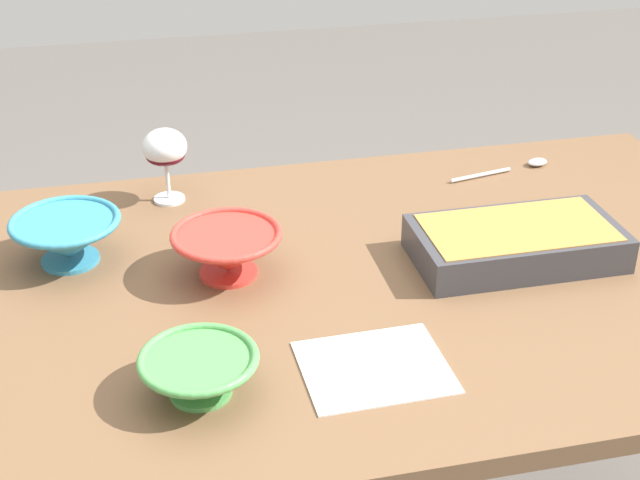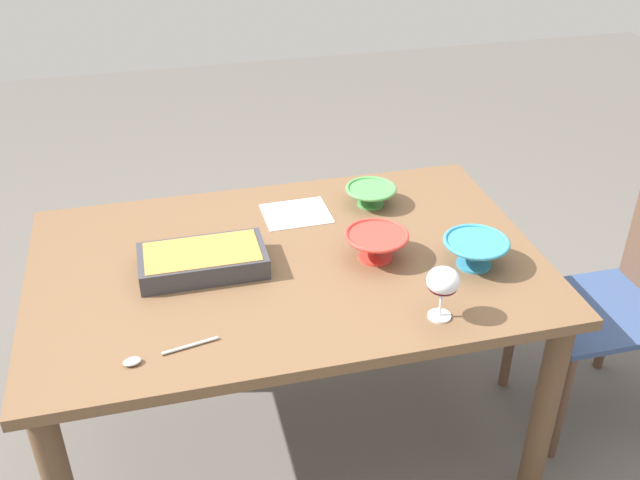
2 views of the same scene
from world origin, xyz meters
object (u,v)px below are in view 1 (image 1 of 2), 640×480
(serving_bowl, at_px, (67,237))
(serving_spoon, at_px, (519,166))
(small_bowl, at_px, (227,250))
(mixing_bowl, at_px, (199,372))
(casserole_dish, at_px, (516,241))
(wine_glass, at_px, (165,151))
(dining_table, at_px, (378,322))
(napkin, at_px, (374,367))

(serving_bowl, relative_size, serving_spoon, 0.80)
(small_bowl, bearing_deg, mixing_bowl, -104.66)
(small_bowl, distance_m, serving_spoon, 0.72)
(serving_bowl, bearing_deg, casserole_dish, -12.14)
(wine_glass, bearing_deg, dining_table, -47.32)
(napkin, bearing_deg, casserole_dish, 37.42)
(serving_spoon, distance_m, napkin, 0.77)
(dining_table, distance_m, mixing_bowl, 0.45)
(small_bowl, bearing_deg, casserole_dish, -6.70)
(mixing_bowl, xyz_separation_m, serving_spoon, (0.74, 0.60, -0.03))
(mixing_bowl, relative_size, small_bowl, 0.89)
(casserole_dish, distance_m, small_bowl, 0.50)
(wine_glass, xyz_separation_m, napkin, (0.25, -0.61, -0.11))
(small_bowl, bearing_deg, serving_spoon, 23.95)
(wine_glass, height_order, small_bowl, wine_glass)
(dining_table, xyz_separation_m, napkin, (-0.08, -0.26, 0.10))
(small_bowl, relative_size, napkin, 0.90)
(small_bowl, relative_size, serving_spoon, 0.80)
(wine_glass, relative_size, serving_spoon, 0.64)
(napkin, bearing_deg, serving_bowl, 136.38)
(casserole_dish, bearing_deg, serving_spoon, 65.08)
(wine_glass, distance_m, napkin, 0.67)
(wine_glass, distance_m, casserole_dish, 0.68)
(napkin, bearing_deg, wine_glass, 111.76)
(small_bowl, xyz_separation_m, serving_spoon, (0.66, 0.29, -0.04))
(wine_glass, relative_size, serving_bowl, 0.79)
(serving_bowl, distance_m, napkin, 0.60)
(serving_bowl, distance_m, serving_spoon, 0.94)
(dining_table, distance_m, wine_glass, 0.53)
(small_bowl, bearing_deg, napkin, -61.06)
(casserole_dish, height_order, mixing_bowl, mixing_bowl)
(wine_glass, bearing_deg, serving_spoon, -1.22)
(serving_bowl, bearing_deg, napkin, -43.62)
(casserole_dish, xyz_separation_m, small_bowl, (-0.50, 0.06, 0.01))
(small_bowl, distance_m, napkin, 0.35)
(dining_table, xyz_separation_m, serving_bowl, (-0.52, 0.15, 0.15))
(wine_glass, xyz_separation_m, serving_spoon, (0.73, -0.02, -0.10))
(mixing_bowl, bearing_deg, casserole_dish, 23.53)
(casserole_dish, distance_m, serving_bowl, 0.77)
(serving_bowl, bearing_deg, wine_glass, 47.40)
(casserole_dish, distance_m, serving_spoon, 0.39)
(serving_spoon, height_order, napkin, serving_spoon)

